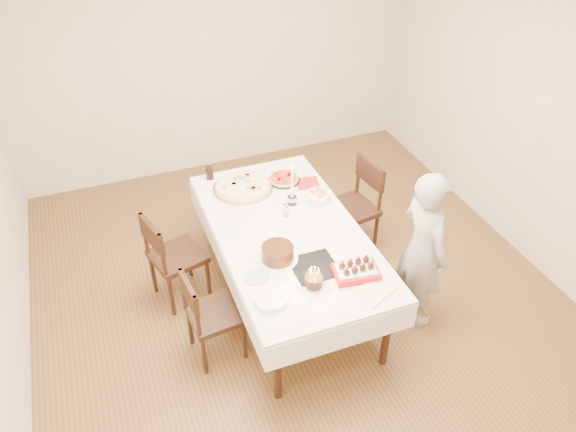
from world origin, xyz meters
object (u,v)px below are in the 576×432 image
object	(u,v)px
chair_right_savory	(350,209)
cola_glass	(210,173)
strawberry_box	(356,271)
chair_left_dessert	(215,314)
pasta_bowl	(317,196)
taper_candle	(292,185)
layer_cake	(278,253)
birthday_cake	(314,277)
person	(423,249)
pizza_white	(243,187)
chair_left_savory	(177,256)
pizza_pepperoni	(284,179)
dining_table	(288,265)

from	to	relation	value
chair_right_savory	cola_glass	distance (m)	1.36
strawberry_box	chair_left_dessert	bearing A→B (deg)	163.07
pasta_bowl	taper_candle	xyz separation A→B (m)	(-0.22, 0.03, 0.15)
layer_cake	birthday_cake	world-z (taller)	birthday_cake
chair_left_dessert	person	xyz separation A→B (m)	(1.67, -0.19, 0.29)
pizza_white	strawberry_box	xyz separation A→B (m)	(0.44, -1.38, 0.02)
person	layer_cake	world-z (taller)	person
chair_right_savory	birthday_cake	size ratio (longest dim) A/B	6.63
chair_left_savory	pasta_bowl	world-z (taller)	chair_left_savory
layer_cake	strawberry_box	size ratio (longest dim) A/B	0.96
pizza_pepperoni	chair_left_savory	bearing A→B (deg)	-163.08
chair_right_savory	taper_candle	world-z (taller)	taper_candle
pasta_bowl	dining_table	bearing A→B (deg)	-141.56
chair_left_dessert	pizza_pepperoni	distance (m)	1.48
chair_right_savory	cola_glass	size ratio (longest dim) A/B	7.40
person	taper_candle	distance (m)	1.20
cola_glass	person	bearing A→B (deg)	-49.28
pizza_pepperoni	chair_right_savory	bearing A→B (deg)	-25.07
dining_table	birthday_cake	xyz separation A→B (m)	(-0.05, -0.66, 0.46)
dining_table	birthday_cake	size ratio (longest dim) A/B	15.36
person	taper_candle	size ratio (longest dim) A/B	3.64
person	cola_glass	distance (m)	2.03
cola_glass	layer_cake	bearing A→B (deg)	-81.44
person	birthday_cake	world-z (taller)	person
person	birthday_cake	xyz separation A→B (m)	(-0.99, -0.11, 0.12)
dining_table	pizza_pepperoni	bearing A→B (deg)	72.00
chair_left_savory	taper_candle	world-z (taller)	taper_candle
chair_left_savory	person	size ratio (longest dim) A/B	0.63
chair_right_savory	pizza_white	size ratio (longest dim) A/B	1.68
chair_right_savory	chair_left_dessert	world-z (taller)	chair_right_savory
chair_left_dessert	pizza_white	world-z (taller)	chair_left_dessert
chair_left_dessert	cola_glass	world-z (taller)	cola_glass
dining_table	taper_candle	world-z (taller)	taper_candle
dining_table	cola_glass	distance (m)	1.15
chair_left_savory	pasta_bowl	distance (m)	1.31
pizza_pepperoni	cola_glass	distance (m)	0.68
chair_right_savory	taper_candle	distance (m)	0.80
pasta_bowl	birthday_cake	world-z (taller)	birthday_cake
layer_cake	birthday_cake	size ratio (longest dim) A/B	2.25
chair_left_dessert	chair_left_savory	bearing A→B (deg)	-85.81
taper_candle	cola_glass	bearing A→B (deg)	131.27
chair_left_dessert	layer_cake	distance (m)	0.67
chair_right_savory	person	distance (m)	1.03
person	pizza_pepperoni	size ratio (longest dim) A/B	4.83
chair_right_savory	pizza_pepperoni	bearing A→B (deg)	145.90
strawberry_box	pizza_pepperoni	bearing A→B (deg)	92.03
dining_table	layer_cake	xyz separation A→B (m)	(-0.20, -0.30, 0.44)
pasta_bowl	person	bearing A→B (deg)	-58.24
pasta_bowl	taper_candle	bearing A→B (deg)	172.33
chair_right_savory	pasta_bowl	bearing A→B (deg)	-171.73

